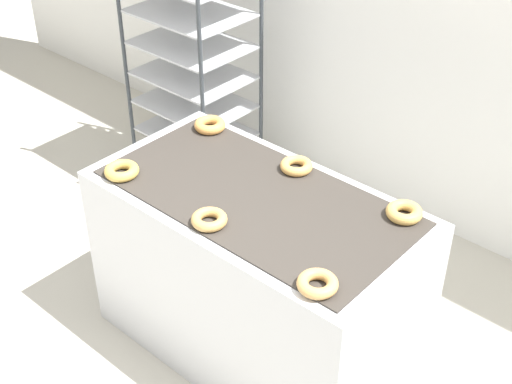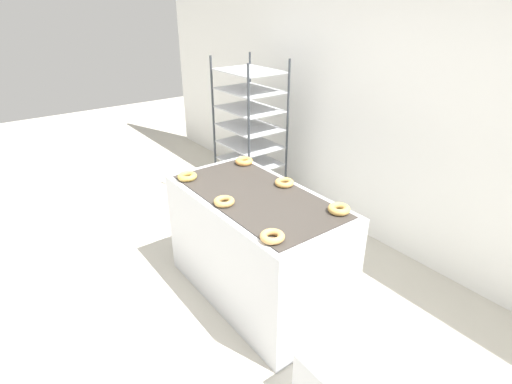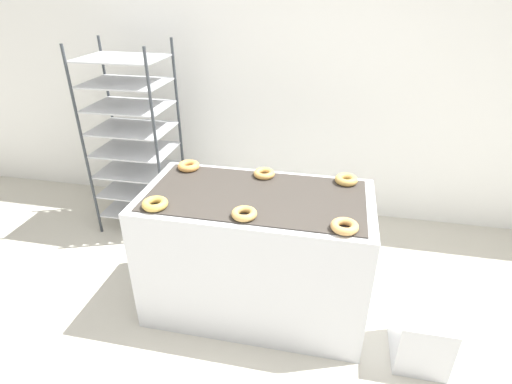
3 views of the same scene
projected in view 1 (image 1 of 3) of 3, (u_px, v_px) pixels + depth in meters
fryer_machine at (256, 276)px, 3.30m from camera, size 1.47×0.78×0.91m
baking_rack_cart at (192, 60)px, 4.32m from camera, size 0.69×0.53×1.68m
donut_near_left at (122, 171)px, 3.17m from camera, size 0.16×0.16×0.05m
donut_near_center at (209, 219)px, 2.87m from camera, size 0.15×0.15×0.04m
donut_near_right at (317, 284)px, 2.55m from camera, size 0.15×0.15×0.04m
donut_far_left at (210, 125)px, 3.50m from camera, size 0.16×0.16×0.05m
donut_far_center at (296, 166)px, 3.20m from camera, size 0.15×0.15×0.04m
donut_far_right at (404, 212)px, 2.91m from camera, size 0.15×0.15×0.05m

